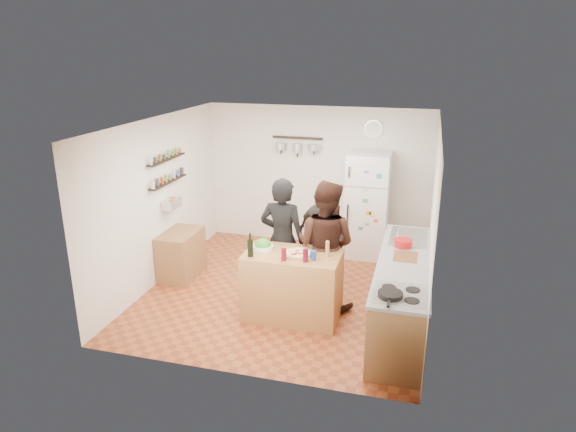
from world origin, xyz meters
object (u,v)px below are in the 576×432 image
(prep_island, at_px, (292,286))
(side_table, at_px, (181,254))
(salad_bowl, at_px, (263,247))
(wall_clock, at_px, (373,129))
(salt_canister, at_px, (313,255))
(red_bowl, at_px, (403,243))
(fridge, at_px, (367,205))
(pepper_mill, at_px, (327,250))
(person_center, at_px, (325,245))
(person_back, at_px, (322,236))
(skillet, at_px, (390,294))
(person_left, at_px, (283,240))
(counter_run, at_px, (402,294))
(wine_bottle, at_px, (250,248))

(prep_island, relative_size, side_table, 1.56)
(salad_bowl, bearing_deg, wall_clock, 68.13)
(salad_bowl, xyz_separation_m, salt_canister, (0.72, -0.17, 0.03))
(red_bowl, height_order, side_table, red_bowl)
(prep_island, height_order, fridge, fridge)
(salt_canister, bearing_deg, pepper_mill, 48.58)
(person_center, height_order, red_bowl, person_center)
(prep_island, relative_size, salt_canister, 10.31)
(red_bowl, xyz_separation_m, side_table, (-3.39, 0.17, -0.61))
(salt_canister, relative_size, fridge, 0.07)
(pepper_mill, relative_size, red_bowl, 0.69)
(person_back, relative_size, skillet, 5.74)
(prep_island, distance_m, person_back, 1.17)
(person_center, bearing_deg, red_bowl, -157.22)
(person_left, relative_size, red_bowl, 7.44)
(person_center, bearing_deg, salt_canister, 99.97)
(prep_island, xyz_separation_m, salt_canister, (0.30, -0.12, 0.52))
(person_left, xyz_separation_m, skillet, (1.60, -1.38, 0.05))
(counter_run, height_order, red_bowl, red_bowl)
(fridge, xyz_separation_m, side_table, (-2.69, -1.65, -0.54))
(wine_bottle, height_order, salt_canister, wine_bottle)
(wall_clock, bearing_deg, skillet, -79.96)
(wine_bottle, relative_size, person_left, 0.13)
(prep_island, bearing_deg, pepper_mill, 6.34)
(wine_bottle, relative_size, wall_clock, 0.75)
(salt_canister, height_order, side_table, salt_canister)
(skillet, distance_m, fridge, 3.40)
(red_bowl, bearing_deg, side_table, 177.06)
(person_center, xyz_separation_m, counter_run, (1.08, -0.31, -0.45))
(prep_island, height_order, side_table, prep_island)
(person_center, height_order, person_back, person_center)
(fridge, bearing_deg, skillet, -78.99)
(pepper_mill, bearing_deg, skillet, -47.40)
(side_table, bearing_deg, person_left, -9.87)
(wine_bottle, relative_size, pepper_mill, 1.34)
(skillet, xyz_separation_m, wall_clock, (-0.65, 3.67, 1.20))
(person_center, distance_m, fridge, 2.02)
(person_back, bearing_deg, person_center, 135.90)
(person_left, xyz_separation_m, wall_clock, (0.95, 2.29, 1.25))
(salad_bowl, bearing_deg, counter_run, 2.84)
(fridge, height_order, wall_clock, wall_clock)
(red_bowl, bearing_deg, person_left, -175.50)
(pepper_mill, height_order, salt_canister, pepper_mill)
(person_back, distance_m, side_table, 2.24)
(wine_bottle, distance_m, pepper_mill, 0.99)
(counter_run, distance_m, skillet, 1.16)
(skillet, bearing_deg, person_center, 126.10)
(person_center, height_order, fridge, person_center)
(skillet, distance_m, side_table, 3.79)
(person_back, bearing_deg, red_bowl, -171.46)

